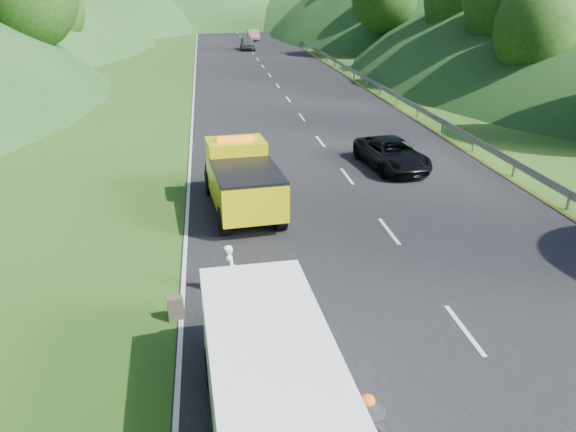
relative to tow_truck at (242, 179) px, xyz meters
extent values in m
plane|color=#38661E|center=(1.84, -6.73, -1.25)|extent=(320.00, 320.00, 0.00)
cube|color=black|center=(4.84, 33.27, -1.24)|extent=(14.00, 200.00, 0.02)
cube|color=gray|center=(12.14, 45.77, -1.25)|extent=(0.06, 140.00, 1.52)
cylinder|color=black|center=(-1.15, 1.85, -0.74)|extent=(0.45, 1.04, 1.01)
cylinder|color=black|center=(0.76, 2.04, -0.74)|extent=(0.45, 1.04, 1.01)
cylinder|color=black|center=(-0.75, -2.16, -0.74)|extent=(0.45, 1.04, 1.01)
cylinder|color=black|center=(1.16, -1.97, -0.74)|extent=(0.45, 1.04, 1.01)
cube|color=#DAC80B|center=(-0.11, 1.09, 0.21)|extent=(2.32, 1.82, 1.92)
cube|color=#DAC80B|center=(0.12, -1.16, -0.04)|extent=(2.55, 3.63, 1.31)
cube|color=black|center=(0.12, -1.16, 0.67)|extent=(2.55, 3.63, 0.10)
cube|color=black|center=(-0.23, 2.30, -0.34)|extent=(2.13, 1.41, 0.71)
cube|color=black|center=(-0.29, 2.90, -0.54)|extent=(2.13, 0.41, 0.50)
cube|color=#DAC80B|center=(-0.27, 2.65, 0.32)|extent=(2.09, 0.99, 1.10)
cube|color=orange|center=(-0.11, 1.09, 1.22)|extent=(1.43, 0.39, 0.16)
cube|color=black|center=(-0.18, 1.80, 0.57)|extent=(1.91, 0.27, 0.91)
cylinder|color=black|center=(-1.29, -9.83, -0.84)|extent=(0.35, 0.84, 0.82)
cylinder|color=black|center=(0.56, -9.74, -0.84)|extent=(0.35, 0.84, 0.82)
cube|color=white|center=(-0.28, -11.63, 0.14)|extent=(2.37, 5.45, 1.90)
cube|color=white|center=(-0.42, -8.81, -0.27)|extent=(2.10, 1.03, 1.03)
cube|color=black|center=(-0.41, -9.01, 0.55)|extent=(1.92, 0.44, 0.86)
imported|color=white|center=(-0.75, -6.20, -1.25)|extent=(0.51, 0.62, 1.49)
imported|color=tan|center=(-0.08, -7.61, -1.25)|extent=(0.54, 0.48, 0.92)
cube|color=#4F4B3B|center=(-2.18, -7.21, -0.93)|extent=(0.42, 0.28, 0.63)
imported|color=black|center=(7.15, 4.20, -1.25)|extent=(2.75, 5.04, 1.34)
imported|color=#424347|center=(4.53, 55.33, -1.25)|extent=(1.83, 4.54, 1.55)
imported|color=#7F5955|center=(6.42, 68.45, -1.25)|extent=(1.58, 4.53, 1.49)
imported|color=#A25163|center=(5.44, 90.63, -1.25)|extent=(1.94, 4.77, 1.39)
imported|color=#4F396B|center=(5.72, 94.85, -1.25)|extent=(1.83, 4.54, 1.55)
camera|label=1|loc=(-1.12, -19.64, 6.63)|focal=35.00mm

